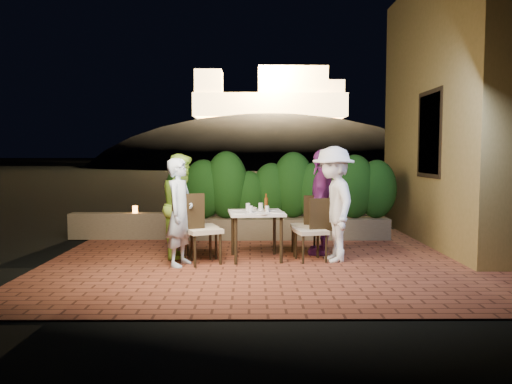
{
  "coord_description": "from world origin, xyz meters",
  "views": [
    {
      "loc": [
        -0.36,
        -7.36,
        1.65
      ],
      "look_at": [
        -0.29,
        0.46,
        1.05
      ],
      "focal_mm": 35.0,
      "sensor_mm": 36.0,
      "label": 1
    }
  ],
  "objects_px": {
    "bowl": "(252,209)",
    "chair_right_front": "(311,230)",
    "diner_white": "(333,204)",
    "chair_left_back": "(201,226)",
    "dining_table": "(256,235)",
    "parapet_lamp": "(135,209)",
    "diner_purple": "(322,202)",
    "diner_green": "(182,206)",
    "chair_right_back": "(305,225)",
    "beer_bottle": "(266,203)",
    "chair_left_front": "(203,229)",
    "diner_blue": "(180,212)"
  },
  "relations": [
    {
      "from": "chair_right_front",
      "to": "diner_green",
      "type": "relative_size",
      "value": 0.58
    },
    {
      "from": "dining_table",
      "to": "diner_white",
      "type": "relative_size",
      "value": 0.47
    },
    {
      "from": "bowl",
      "to": "chair_left_back",
      "type": "height_order",
      "value": "chair_left_back"
    },
    {
      "from": "chair_left_front",
      "to": "chair_right_front",
      "type": "bearing_deg",
      "value": -20.8
    },
    {
      "from": "chair_left_back",
      "to": "parapet_lamp",
      "type": "xyz_separation_m",
      "value": [
        -1.47,
        1.81,
        0.06
      ]
    },
    {
      "from": "beer_bottle",
      "to": "chair_right_back",
      "type": "height_order",
      "value": "beer_bottle"
    },
    {
      "from": "diner_blue",
      "to": "diner_purple",
      "type": "bearing_deg",
      "value": -51.93
    },
    {
      "from": "beer_bottle",
      "to": "parapet_lamp",
      "type": "bearing_deg",
      "value": 142.76
    },
    {
      "from": "bowl",
      "to": "diner_white",
      "type": "xyz_separation_m",
      "value": [
        1.25,
        -0.41,
        0.11
      ]
    },
    {
      "from": "bowl",
      "to": "diner_purple",
      "type": "relative_size",
      "value": 0.09
    },
    {
      "from": "diner_blue",
      "to": "diner_green",
      "type": "bearing_deg",
      "value": 22.46
    },
    {
      "from": "bowl",
      "to": "diner_green",
      "type": "xyz_separation_m",
      "value": [
        -1.12,
        -0.09,
        0.06
      ]
    },
    {
      "from": "beer_bottle",
      "to": "chair_right_front",
      "type": "bearing_deg",
      "value": -13.16
    },
    {
      "from": "diner_purple",
      "to": "diner_white",
      "type": "bearing_deg",
      "value": 23.6
    },
    {
      "from": "parapet_lamp",
      "to": "chair_right_back",
      "type": "bearing_deg",
      "value": -26.56
    },
    {
      "from": "dining_table",
      "to": "diner_purple",
      "type": "height_order",
      "value": "diner_purple"
    },
    {
      "from": "chair_left_back",
      "to": "chair_right_front",
      "type": "xyz_separation_m",
      "value": [
        1.72,
        -0.25,
        -0.03
      ]
    },
    {
      "from": "chair_left_front",
      "to": "chair_left_back",
      "type": "bearing_deg",
      "value": 71.81
    },
    {
      "from": "dining_table",
      "to": "diner_green",
      "type": "distance_m",
      "value": 1.28
    },
    {
      "from": "beer_bottle",
      "to": "chair_left_back",
      "type": "relative_size",
      "value": 0.27
    },
    {
      "from": "dining_table",
      "to": "bowl",
      "type": "height_order",
      "value": "bowl"
    },
    {
      "from": "bowl",
      "to": "chair_right_back",
      "type": "xyz_separation_m",
      "value": [
        0.87,
        0.09,
        -0.28
      ]
    },
    {
      "from": "chair_right_back",
      "to": "diner_blue",
      "type": "bearing_deg",
      "value": 22.15
    },
    {
      "from": "chair_left_back",
      "to": "diner_purple",
      "type": "xyz_separation_m",
      "value": [
        1.96,
        0.29,
        0.35
      ]
    },
    {
      "from": "bowl",
      "to": "diner_white",
      "type": "distance_m",
      "value": 1.32
    },
    {
      "from": "chair_right_front",
      "to": "parapet_lamp",
      "type": "xyz_separation_m",
      "value": [
        -3.19,
        2.06,
        0.09
      ]
    },
    {
      "from": "chair_right_front",
      "to": "diner_white",
      "type": "xyz_separation_m",
      "value": [
        0.34,
        -0.02,
        0.4
      ]
    },
    {
      "from": "beer_bottle",
      "to": "chair_left_back",
      "type": "xyz_separation_m",
      "value": [
        -1.03,
        0.09,
        -0.38
      ]
    },
    {
      "from": "chair_left_back",
      "to": "diner_green",
      "type": "relative_size",
      "value": 0.62
    },
    {
      "from": "dining_table",
      "to": "chair_right_front",
      "type": "bearing_deg",
      "value": -8.41
    },
    {
      "from": "diner_purple",
      "to": "parapet_lamp",
      "type": "xyz_separation_m",
      "value": [
        -3.43,
        1.52,
        -0.29
      ]
    },
    {
      "from": "parapet_lamp",
      "to": "diner_blue",
      "type": "bearing_deg",
      "value": -62.76
    },
    {
      "from": "bowl",
      "to": "chair_right_back",
      "type": "bearing_deg",
      "value": 6.07
    },
    {
      "from": "beer_bottle",
      "to": "chair_right_front",
      "type": "height_order",
      "value": "beer_bottle"
    },
    {
      "from": "chair_left_front",
      "to": "parapet_lamp",
      "type": "height_order",
      "value": "chair_left_front"
    },
    {
      "from": "beer_bottle",
      "to": "diner_white",
      "type": "bearing_deg",
      "value": -9.84
    },
    {
      "from": "chair_right_front",
      "to": "diner_blue",
      "type": "height_order",
      "value": "diner_blue"
    },
    {
      "from": "dining_table",
      "to": "bowl",
      "type": "distance_m",
      "value": 0.48
    },
    {
      "from": "bowl",
      "to": "chair_right_front",
      "type": "relative_size",
      "value": 0.16
    },
    {
      "from": "chair_right_front",
      "to": "diner_green",
      "type": "distance_m",
      "value": 2.08
    },
    {
      "from": "diner_purple",
      "to": "chair_left_back",
      "type": "bearing_deg",
      "value": -67.98
    },
    {
      "from": "chair_left_front",
      "to": "parapet_lamp",
      "type": "bearing_deg",
      "value": 97.48
    },
    {
      "from": "diner_white",
      "to": "parapet_lamp",
      "type": "bearing_deg",
      "value": -128.9
    },
    {
      "from": "diner_white",
      "to": "beer_bottle",
      "type": "bearing_deg",
      "value": -108.22
    },
    {
      "from": "chair_right_front",
      "to": "chair_left_front",
      "type": "bearing_deg",
      "value": -6.22
    },
    {
      "from": "chair_left_back",
      "to": "chair_right_back",
      "type": "height_order",
      "value": "chair_left_back"
    },
    {
      "from": "chair_right_back",
      "to": "diner_green",
      "type": "relative_size",
      "value": 0.59
    },
    {
      "from": "dining_table",
      "to": "bowl",
      "type": "xyz_separation_m",
      "value": [
        -0.06,
        0.27,
        0.39
      ]
    },
    {
      "from": "dining_table",
      "to": "chair_left_back",
      "type": "xyz_separation_m",
      "value": [
        -0.87,
        0.12,
        0.13
      ]
    },
    {
      "from": "chair_left_back",
      "to": "chair_right_front",
      "type": "bearing_deg",
      "value": -26.22
    }
  ]
}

